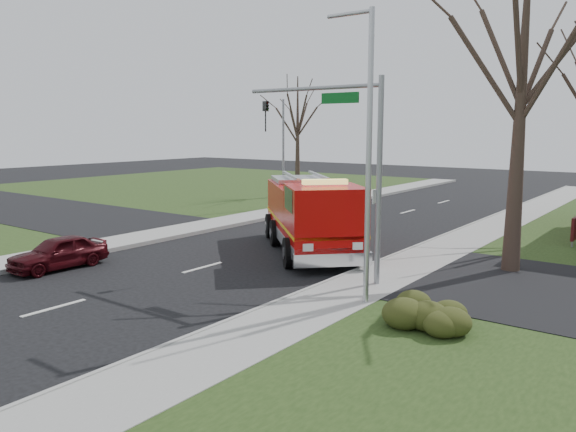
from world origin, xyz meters
The scene contains 12 objects.
ground centered at (0.00, 0.00, 0.00)m, with size 120.00×120.00×0.00m, color black.
sidewalk_right centered at (6.20, 0.00, 0.07)m, with size 2.40×80.00×0.15m, color gray.
sidewalk_left centered at (-6.20, 0.00, 0.07)m, with size 2.40×80.00×0.15m, color gray.
cross_street_left centered at (-22.40, 4.00, 0.08)m, with size 30.00×8.00×0.15m, color black.
hedge_corner centered at (9.00, -1.00, 0.58)m, with size 2.80×2.00×0.90m, color #2D3613.
bare_tree_near centered at (9.50, 6.00, 7.41)m, with size 6.00×6.00×12.00m.
bare_tree_left centered at (-10.00, 20.00, 5.56)m, with size 4.50×4.50×9.00m.
traffic_signal_mast centered at (5.21, 1.50, 4.71)m, with size 5.29×0.18×6.80m.
streetlight_pole centered at (7.14, -0.50, 4.55)m, with size 1.48×0.16×8.40m.
utility_pole_far centered at (-6.80, 14.00, 3.50)m, with size 0.14×0.14×7.00m, color gray.
fire_engine centered at (1.68, 4.76, 1.50)m, with size 7.77×7.74×3.30m.
parked_car_maroon centered at (-4.20, -3.27, 0.62)m, with size 1.46×3.62×1.23m, color #39090E.
Camera 1 is at (14.81, -14.50, 5.14)m, focal length 35.00 mm.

